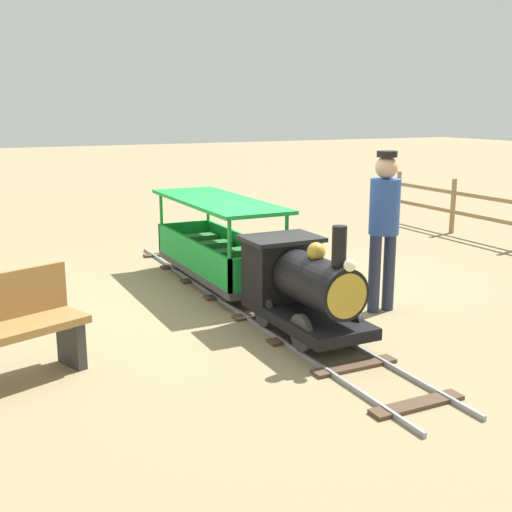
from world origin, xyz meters
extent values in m
plane|color=#8C7A56|center=(0.00, 0.00, 0.00)|extent=(60.00, 60.00, 0.00)
cube|color=gray|center=(-0.25, 0.20, 0.02)|extent=(0.03, 6.05, 0.04)
cube|color=gray|center=(0.25, 0.20, 0.02)|extent=(0.03, 6.05, 0.04)
cube|color=#4C3828|center=(0.00, -2.44, 0.01)|extent=(0.74, 0.14, 0.03)
cube|color=#4C3828|center=(0.00, -1.69, 0.01)|extent=(0.74, 0.14, 0.03)
cube|color=#4C3828|center=(0.00, -0.93, 0.01)|extent=(0.74, 0.14, 0.03)
cube|color=#4C3828|center=(0.00, -0.18, 0.01)|extent=(0.74, 0.14, 0.03)
cube|color=#4C3828|center=(0.00, 0.58, 0.01)|extent=(0.74, 0.14, 0.03)
cube|color=#4C3828|center=(0.00, 1.34, 0.01)|extent=(0.74, 0.14, 0.03)
cube|color=#4C3828|center=(0.00, 2.09, 0.01)|extent=(0.74, 0.14, 0.03)
cube|color=#4C3828|center=(0.00, 2.85, 0.01)|extent=(0.74, 0.14, 0.03)
cube|color=black|center=(0.00, 1.33, 0.21)|extent=(0.62, 1.40, 0.10)
cylinder|color=black|center=(0.00, 1.53, 0.56)|extent=(0.44, 0.85, 0.44)
cylinder|color=#B7932D|center=(0.00, 1.95, 0.56)|extent=(0.37, 0.02, 0.37)
cylinder|color=black|center=(0.00, 1.83, 0.94)|extent=(0.12, 0.12, 0.33)
sphere|color=#B7932D|center=(0.00, 1.48, 0.83)|extent=(0.16, 0.16, 0.16)
cube|color=black|center=(0.00, 0.85, 0.54)|extent=(0.62, 0.45, 0.55)
cube|color=black|center=(0.00, 0.85, 0.83)|extent=(0.70, 0.53, 0.04)
sphere|color=#F2EAB2|center=(0.00, 1.98, 0.82)|extent=(0.10, 0.10, 0.10)
cylinder|color=#2D2D2D|center=(-0.25, 1.68, 0.20)|extent=(0.05, 0.32, 0.32)
cylinder|color=#2D2D2D|center=(0.25, 1.68, 0.20)|extent=(0.05, 0.32, 0.32)
cylinder|color=#2D2D2D|center=(-0.25, 0.98, 0.20)|extent=(0.05, 0.32, 0.32)
cylinder|color=#2D2D2D|center=(0.25, 0.98, 0.20)|extent=(0.05, 0.32, 0.32)
cube|color=#3F3F3F|center=(0.00, -0.70, 0.18)|extent=(0.70, 2.25, 0.08)
cube|color=green|center=(-0.33, -0.70, 0.40)|extent=(0.04, 2.25, 0.35)
cube|color=green|center=(0.33, -0.70, 0.40)|extent=(0.04, 2.25, 0.35)
cube|color=green|center=(0.00, 0.41, 0.40)|extent=(0.70, 0.04, 0.35)
cube|color=green|center=(0.00, -1.80, 0.40)|extent=(0.70, 0.04, 0.35)
cylinder|color=green|center=(-0.32, 0.38, 0.59)|extent=(0.04, 0.04, 0.75)
cylinder|color=green|center=(0.32, 0.38, 0.59)|extent=(0.04, 0.04, 0.75)
cylinder|color=green|center=(-0.32, -1.77, 0.59)|extent=(0.04, 0.04, 0.75)
cylinder|color=green|center=(0.32, -1.77, 0.59)|extent=(0.04, 0.04, 0.75)
cube|color=green|center=(0.00, -0.70, 0.99)|extent=(0.80, 2.35, 0.04)
cube|color=#2D6B33|center=(0.00, -1.43, 0.34)|extent=(0.54, 0.20, 0.24)
cube|color=#2D6B33|center=(0.00, -0.94, 0.34)|extent=(0.54, 0.20, 0.24)
cube|color=#2D6B33|center=(0.00, -0.45, 0.34)|extent=(0.54, 0.20, 0.24)
cube|color=#2D6B33|center=(0.00, 0.03, 0.34)|extent=(0.54, 0.20, 0.24)
cylinder|color=#262626|center=(-0.25, 0.09, 0.16)|extent=(0.04, 0.24, 0.24)
cylinder|color=#262626|center=(0.25, 0.09, 0.16)|extent=(0.04, 0.24, 0.24)
cylinder|color=#262626|center=(-0.25, -1.48, 0.16)|extent=(0.04, 0.24, 0.24)
cylinder|color=#262626|center=(0.25, -1.48, 0.16)|extent=(0.04, 0.24, 0.24)
cylinder|color=#282D47|center=(-1.18, 0.97, 0.40)|extent=(0.12, 0.12, 0.80)
cylinder|color=#282D47|center=(-1.00, 0.97, 0.40)|extent=(0.12, 0.12, 0.80)
cylinder|color=#2D4C99|center=(-1.09, 0.97, 1.08)|extent=(0.30, 0.30, 0.55)
sphere|color=tan|center=(-1.09, 0.97, 1.46)|extent=(0.22, 0.22, 0.22)
cylinder|color=black|center=(-1.09, 0.97, 1.59)|extent=(0.20, 0.20, 0.06)
cube|color=olive|center=(2.54, 1.24, 0.42)|extent=(1.36, 0.83, 0.06)
cube|color=#333333|center=(2.01, 1.04, 0.21)|extent=(0.19, 0.33, 0.42)
cylinder|color=#93754C|center=(-4.72, -3.32, 0.45)|extent=(0.08, 0.08, 0.90)
cylinder|color=#93754C|center=(-4.72, -1.91, 0.45)|extent=(0.08, 0.08, 0.90)
camera|label=1|loc=(2.83, 6.04, 2.02)|focal=45.04mm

